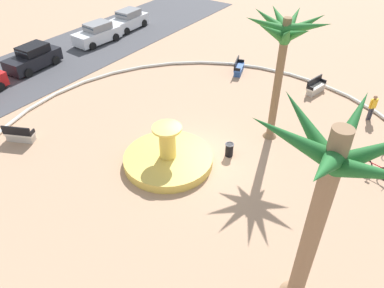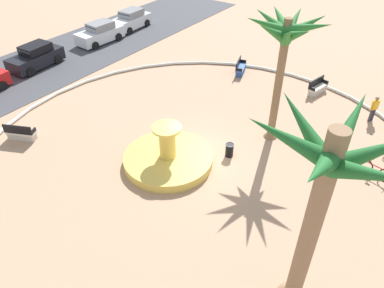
{
  "view_description": "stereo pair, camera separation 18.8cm",
  "coord_description": "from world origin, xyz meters",
  "px_view_note": "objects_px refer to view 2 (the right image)",
  "views": [
    {
      "loc": [
        -12.09,
        -7.73,
        11.67
      ],
      "look_at": [
        -0.37,
        0.36,
        1.0
      ],
      "focal_mm": 34.25,
      "sensor_mm": 36.0,
      "label": 1
    },
    {
      "loc": [
        -11.98,
        -7.88,
        11.67
      ],
      "look_at": [
        -0.37,
        0.36,
        1.0
      ],
      "focal_mm": 34.25,
      "sensor_mm": 36.0,
      "label": 2
    }
  ],
  "objects_px": {
    "bench_north": "(240,69)",
    "person_cyclist_helmet": "(374,108)",
    "fountain": "(168,158)",
    "bicycle_by_lamppost": "(376,170)",
    "parked_car_third": "(100,33)",
    "bench_west": "(317,88)",
    "palm_tree_by_curb": "(285,41)",
    "trash_bin": "(229,150)",
    "parked_car_second": "(36,57)",
    "parked_car_rightmost": "(131,20)",
    "palm_tree_near_fountain": "(323,187)",
    "bench_east": "(21,134)"
  },
  "relations": [
    {
      "from": "fountain",
      "to": "parked_car_third",
      "type": "distance_m",
      "value": 17.19
    },
    {
      "from": "bench_east",
      "to": "parked_car_rightmost",
      "type": "distance_m",
      "value": 17.68
    },
    {
      "from": "trash_bin",
      "to": "parked_car_second",
      "type": "relative_size",
      "value": 0.18
    },
    {
      "from": "fountain",
      "to": "palm_tree_by_curb",
      "type": "relative_size",
      "value": 0.65
    },
    {
      "from": "bench_north",
      "to": "trash_bin",
      "type": "distance_m",
      "value": 9.6
    },
    {
      "from": "fountain",
      "to": "bench_west",
      "type": "height_order",
      "value": "fountain"
    },
    {
      "from": "fountain",
      "to": "parked_car_rightmost",
      "type": "xyz_separation_m",
      "value": [
        13.19,
        14.72,
        0.47
      ]
    },
    {
      "from": "bench_north",
      "to": "person_cyclist_helmet",
      "type": "xyz_separation_m",
      "value": [
        -1.11,
        -9.23,
        0.55
      ]
    },
    {
      "from": "trash_bin",
      "to": "bench_north",
      "type": "bearing_deg",
      "value": 25.98
    },
    {
      "from": "parked_car_rightmost",
      "to": "palm_tree_near_fountain",
      "type": "bearing_deg",
      "value": -125.85
    },
    {
      "from": "parked_car_rightmost",
      "to": "palm_tree_by_curb",
      "type": "bearing_deg",
      "value": -114.74
    },
    {
      "from": "person_cyclist_helmet",
      "to": "bench_east",
      "type": "bearing_deg",
      "value": 130.69
    },
    {
      "from": "parked_car_rightmost",
      "to": "parked_car_third",
      "type": "bearing_deg",
      "value": -176.91
    },
    {
      "from": "person_cyclist_helmet",
      "to": "fountain",
      "type": "bearing_deg",
      "value": 143.61
    },
    {
      "from": "bench_west",
      "to": "fountain",
      "type": "bearing_deg",
      "value": 162.66
    },
    {
      "from": "fountain",
      "to": "bicycle_by_lamppost",
      "type": "xyz_separation_m",
      "value": [
        4.86,
        -8.59,
        0.07
      ]
    },
    {
      "from": "palm_tree_by_curb",
      "to": "bench_east",
      "type": "height_order",
      "value": "palm_tree_by_curb"
    },
    {
      "from": "fountain",
      "to": "palm_tree_near_fountain",
      "type": "distance_m",
      "value": 9.68
    },
    {
      "from": "bench_north",
      "to": "parked_car_second",
      "type": "bearing_deg",
      "value": 121.36
    },
    {
      "from": "trash_bin",
      "to": "parked_car_rightmost",
      "type": "xyz_separation_m",
      "value": [
        10.95,
        16.89,
        0.39
      ]
    },
    {
      "from": "person_cyclist_helmet",
      "to": "bicycle_by_lamppost",
      "type": "bearing_deg",
      "value": -164.11
    },
    {
      "from": "bench_east",
      "to": "parked_car_third",
      "type": "bearing_deg",
      "value": 29.32
    },
    {
      "from": "fountain",
      "to": "parked_car_rightmost",
      "type": "distance_m",
      "value": 19.77
    },
    {
      "from": "bench_north",
      "to": "bicycle_by_lamppost",
      "type": "height_order",
      "value": "bench_north"
    },
    {
      "from": "bench_north",
      "to": "trash_bin",
      "type": "xyz_separation_m",
      "value": [
        -8.63,
        -4.21,
        0.04
      ]
    },
    {
      "from": "palm_tree_by_curb",
      "to": "person_cyclist_helmet",
      "type": "xyz_separation_m",
      "value": [
        4.8,
        -4.05,
        -4.52
      ]
    },
    {
      "from": "parked_car_third",
      "to": "parked_car_rightmost",
      "type": "height_order",
      "value": "same"
    },
    {
      "from": "bench_north",
      "to": "bicycle_by_lamppost",
      "type": "relative_size",
      "value": 0.99
    },
    {
      "from": "palm_tree_by_curb",
      "to": "bicycle_by_lamppost",
      "type": "distance_m",
      "value": 7.41
    },
    {
      "from": "parked_car_third",
      "to": "parked_car_rightmost",
      "type": "xyz_separation_m",
      "value": [
        3.99,
        0.22,
        0.0
      ]
    },
    {
      "from": "parked_car_rightmost",
      "to": "fountain",
      "type": "bearing_deg",
      "value": -131.86
    },
    {
      "from": "bicycle_by_lamppost",
      "to": "person_cyclist_helmet",
      "type": "height_order",
      "value": "person_cyclist_helmet"
    },
    {
      "from": "bicycle_by_lamppost",
      "to": "person_cyclist_helmet",
      "type": "distance_m",
      "value": 5.12
    },
    {
      "from": "palm_tree_near_fountain",
      "to": "parked_car_second",
      "type": "relative_size",
      "value": 1.74
    },
    {
      "from": "person_cyclist_helmet",
      "to": "parked_car_second",
      "type": "height_order",
      "value": "parked_car_second"
    },
    {
      "from": "person_cyclist_helmet",
      "to": "parked_car_third",
      "type": "bearing_deg",
      "value": 91.47
    },
    {
      "from": "parked_car_third",
      "to": "bench_west",
      "type": "bearing_deg",
      "value": -83.77
    },
    {
      "from": "palm_tree_near_fountain",
      "to": "bicycle_by_lamppost",
      "type": "xyz_separation_m",
      "value": [
        7.97,
        -0.75,
        -4.69
      ]
    },
    {
      "from": "person_cyclist_helmet",
      "to": "parked_car_rightmost",
      "type": "height_order",
      "value": "parked_car_rightmost"
    },
    {
      "from": "palm_tree_near_fountain",
      "to": "parked_car_rightmost",
      "type": "relative_size",
      "value": 1.75
    },
    {
      "from": "parked_car_second",
      "to": "fountain",
      "type": "bearing_deg",
      "value": -101.99
    },
    {
      "from": "bench_west",
      "to": "person_cyclist_helmet",
      "type": "xyz_separation_m",
      "value": [
        -1.41,
        -3.71,
        0.55
      ]
    },
    {
      "from": "fountain",
      "to": "bicycle_by_lamppost",
      "type": "relative_size",
      "value": 2.6
    },
    {
      "from": "palm_tree_by_curb",
      "to": "person_cyclist_helmet",
      "type": "distance_m",
      "value": 7.74
    },
    {
      "from": "bench_north",
      "to": "person_cyclist_helmet",
      "type": "relative_size",
      "value": 1.05
    },
    {
      "from": "palm_tree_near_fountain",
      "to": "bench_east",
      "type": "distance_m",
      "value": 16.19
    },
    {
      "from": "bicycle_by_lamppost",
      "to": "parked_car_rightmost",
      "type": "xyz_separation_m",
      "value": [
        8.33,
        23.31,
        0.4
      ]
    },
    {
      "from": "bicycle_by_lamppost",
      "to": "parked_car_third",
      "type": "bearing_deg",
      "value": 79.36
    },
    {
      "from": "palm_tree_by_curb",
      "to": "parked_car_rightmost",
      "type": "height_order",
      "value": "palm_tree_by_curb"
    },
    {
      "from": "palm_tree_by_curb",
      "to": "bicycle_by_lamppost",
      "type": "bearing_deg",
      "value": -90.98
    }
  ]
}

